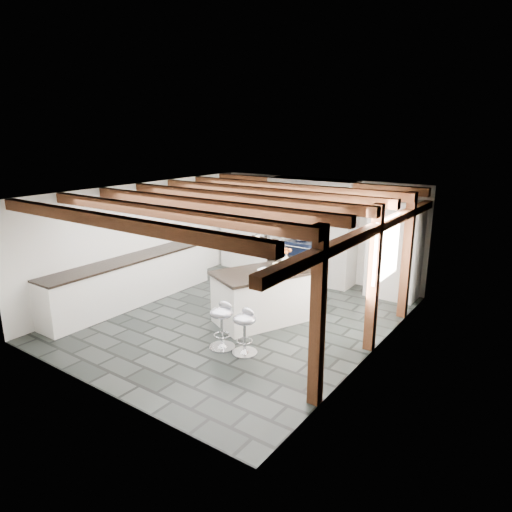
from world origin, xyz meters
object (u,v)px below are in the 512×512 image
Objects in this scene: range_cooker at (310,260)px; bar_stool_far at (222,320)px; bar_stool_near at (245,326)px; kitchen_island at (267,295)px.

range_cooker is 3.82m from bar_stool_far.
bar_stool_near is 0.96× the size of bar_stool_far.
range_cooker reaches higher than bar_stool_far.
bar_stool_far is (-0.40, -0.05, 0.02)m from bar_stool_near.
bar_stool_near is (0.45, -1.28, -0.03)m from kitchen_island.
range_cooker reaches higher than bar_stool_near.
kitchen_island is at bearing 117.51° from bar_stool_near.
kitchen_island is 1.36m from bar_stool_near.
bar_stool_near is at bearing -46.02° from kitchen_island.
kitchen_island is 2.79× the size of bar_stool_far.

